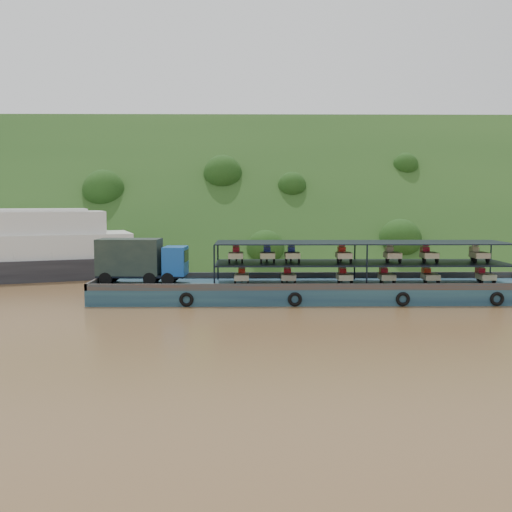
{
  "coord_description": "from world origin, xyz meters",
  "views": [
    {
      "loc": [
        -2.55,
        -44.39,
        7.73
      ],
      "look_at": [
        -2.0,
        3.0,
        3.2
      ],
      "focal_mm": 40.0,
      "sensor_mm": 36.0,
      "label": 1
    }
  ],
  "objects": [
    {
      "name": "ground",
      "position": [
        0.0,
        0.0,
        0.0
      ],
      "size": [
        160.0,
        160.0,
        0.0
      ],
      "primitive_type": "plane",
      "color": "brown",
      "rests_on": "ground"
    },
    {
      "name": "hillside",
      "position": [
        0.0,
        36.0,
        0.0
      ],
      "size": [
        140.0,
        39.6,
        39.6
      ],
      "primitive_type": "cube",
      "rotation": [
        0.79,
        0.0,
        0.0
      ],
      "color": "#1C3C16",
      "rests_on": "ground"
    },
    {
      "name": "cargo_barge",
      "position": [
        1.35,
        0.66,
        1.2
      ],
      "size": [
        35.0,
        7.18,
        4.79
      ],
      "color": "#122841",
      "rests_on": "ground"
    }
  ]
}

